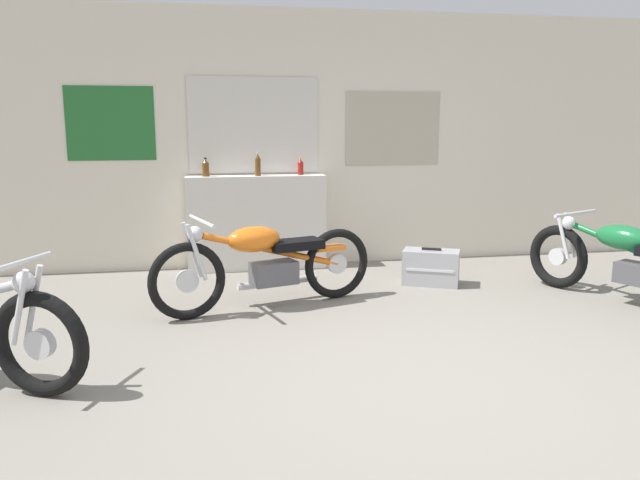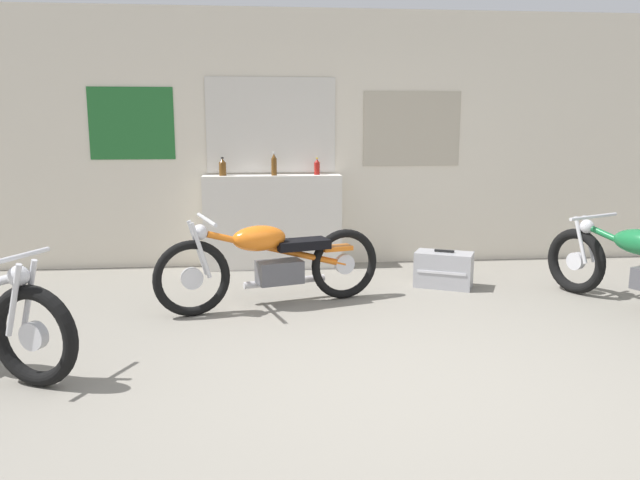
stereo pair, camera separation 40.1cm
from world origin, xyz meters
TOP-DOWN VIEW (x-y plane):
  - ground_plane at (0.00, 0.00)m, footprint 24.00×24.00m
  - wall_back at (-0.01, 3.46)m, footprint 10.00×0.07m
  - sill_counter at (-0.75, 3.28)m, footprint 1.50×0.28m
  - bottle_leftmost at (-1.28, 3.28)m, footprint 0.08×0.08m
  - bottle_left_center at (-0.73, 3.25)m, footprint 0.06×0.06m
  - bottle_center at (-0.26, 3.30)m, footprint 0.06×0.06m
  - motorcycle_orange at (-0.80, 1.78)m, footprint 1.97×0.80m
  - motorcycle_green at (2.39, 1.26)m, footprint 1.04×1.96m
  - hard_case_silver at (0.90, 2.28)m, footprint 0.61×0.49m

SIDE VIEW (x-z plane):
  - ground_plane at x=0.00m, z-range 0.00..0.00m
  - hard_case_silver at x=0.90m, z-range -0.01..0.36m
  - motorcycle_green at x=2.39m, z-range 0.00..0.77m
  - motorcycle_orange at x=-0.80m, z-range 0.00..0.82m
  - sill_counter at x=-0.75m, z-range 0.00..1.03m
  - bottle_center at x=-0.26m, z-range 1.02..1.21m
  - bottle_leftmost at x=-1.28m, z-range 1.02..1.22m
  - bottle_left_center at x=-0.73m, z-range 1.01..1.27m
  - wall_back at x=-0.01m, z-range 0.00..2.80m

